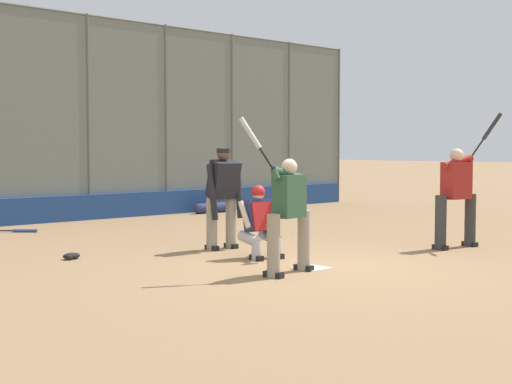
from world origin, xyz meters
TOP-DOWN VIEW (x-y plane):
  - ground_plane at (0.00, 0.00)m, footprint 160.00×160.00m
  - home_plate_marker at (0.00, 0.00)m, footprint 0.43×0.43m
  - backstop_fence at (0.00, -8.52)m, footprint 20.22×0.08m
  - padding_wall at (0.00, -8.42)m, footprint 19.74×0.18m
  - batter_at_plate at (0.57, 0.11)m, footprint 1.07×0.56m
  - catcher_behind_plate at (-0.11, -1.19)m, footprint 0.61×0.75m
  - umpire_home at (-0.27, -2.33)m, footprint 0.70×0.44m
  - batter_on_deck at (-3.37, 0.18)m, footprint 1.03×0.74m
  - spare_bat_by_padding at (1.25, -6.99)m, footprint 0.68×0.63m
  - fielding_glove_on_dirt at (2.16, -3.04)m, footprint 0.28×0.21m
  - equipment_bag_dugout_side at (-4.40, -7.95)m, footprint 1.14×0.27m

SIDE VIEW (x-z plane):
  - ground_plane at x=0.00m, z-range 0.00..0.00m
  - home_plate_marker at x=0.00m, z-range 0.00..0.01m
  - spare_bat_by_padding at x=1.25m, z-range 0.00..0.07m
  - fielding_glove_on_dirt at x=2.16m, z-range 0.00..0.10m
  - equipment_bag_dugout_side at x=-4.40m, z-range 0.00..0.27m
  - padding_wall at x=0.00m, z-range 0.00..0.61m
  - catcher_behind_plate at x=-0.11m, z-range 0.02..1.16m
  - batter_at_plate at x=0.57m, z-range -0.21..1.91m
  - umpire_home at x=-0.27m, z-range 0.06..1.78m
  - batter_on_deck at x=-3.37m, z-range -0.22..2.09m
  - backstop_fence at x=0.00m, z-range 0.09..5.00m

